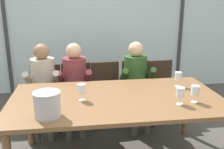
{
  "coord_description": "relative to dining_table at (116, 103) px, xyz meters",
  "views": [
    {
      "loc": [
        -0.4,
        -2.54,
        1.78
      ],
      "look_at": [
        0.0,
        0.35,
        0.92
      ],
      "focal_mm": 41.67,
      "sensor_mm": 36.0,
      "label": 1
    }
  ],
  "objects": [
    {
      "name": "chair_center",
      "position": [
        0.01,
        1.03,
        -0.19
      ],
      "size": [
        0.47,
        0.47,
        0.88
      ],
      "rotation": [
        0.0,
        0.0,
        0.08
      ],
      "color": "#332319",
      "rests_on": "ground"
    },
    {
      "name": "person_maroon_top",
      "position": [
        -0.44,
        0.87,
        -0.02
      ],
      "size": [
        0.47,
        0.61,
        1.2
      ],
      "rotation": [
        0.0,
        0.0,
        -0.02
      ],
      "color": "brown",
      "rests_on": "ground"
    },
    {
      "name": "wine_glass_by_right_taster",
      "position": [
        0.76,
        -0.24,
        0.18
      ],
      "size": [
        0.08,
        0.08,
        0.17
      ],
      "color": "silver",
      "rests_on": "dining_table"
    },
    {
      "name": "wine_glass_center_pour",
      "position": [
        0.59,
        -0.27,
        0.18
      ],
      "size": [
        0.08,
        0.08,
        0.17
      ],
      "color": "silver",
      "rests_on": "dining_table"
    },
    {
      "name": "dining_table",
      "position": [
        0.0,
        0.0,
        0.0
      ],
      "size": [
        2.24,
        1.2,
        0.77
      ],
      "color": "brown",
      "rests_on": "ground"
    },
    {
      "name": "window_mullion_left",
      "position": [
        -1.67,
        2.46,
        0.59
      ],
      "size": [
        0.06,
        0.06,
        2.6
      ],
      "primitive_type": "cube",
      "color": "#38383D",
      "rests_on": "ground"
    },
    {
      "name": "wine_glass_by_left_taster",
      "position": [
        0.78,
        0.26,
        0.18
      ],
      "size": [
        0.08,
        0.08,
        0.17
      ],
      "color": "silver",
      "rests_on": "dining_table"
    },
    {
      "name": "person_beige_jumper",
      "position": [
        -0.87,
        0.87,
        -0.02
      ],
      "size": [
        0.46,
        0.61,
        1.2
      ],
      "rotation": [
        0.0,
        0.0,
        0.01
      ],
      "color": "#B7AD9E",
      "rests_on": "ground"
    },
    {
      "name": "person_olive_shirt",
      "position": [
        0.42,
        0.87,
        -0.02
      ],
      "size": [
        0.46,
        0.61,
        1.2
      ],
      "rotation": [
        0.0,
        0.0,
        0.0
      ],
      "color": "#2D5123",
      "rests_on": "ground"
    },
    {
      "name": "hillside_vineyard",
      "position": [
        0.0,
        5.67,
        0.02
      ],
      "size": [
        13.44,
        2.4,
        1.45
      ],
      "primitive_type": "cube",
      "color": "#568942",
      "rests_on": "ground"
    },
    {
      "name": "chair_right_of_center",
      "position": [
        0.46,
        1.04,
        -0.19
      ],
      "size": [
        0.47,
        0.47,
        0.88
      ],
      "rotation": [
        0.0,
        0.0,
        -0.08
      ],
      "color": "#332319",
      "rests_on": "ground"
    },
    {
      "name": "window_mullion_right",
      "position": [
        1.67,
        2.46,
        0.59
      ],
      "size": [
        0.06,
        0.06,
        2.6
      ],
      "primitive_type": "cube",
      "color": "#38383D",
      "rests_on": "ground"
    },
    {
      "name": "ground",
      "position": [
        0.0,
        1.0,
        -0.71
      ],
      "size": [
        14.0,
        14.0,
        0.0
      ],
      "primitive_type": "plane",
      "color": "#4C4742"
    },
    {
      "name": "wine_glass_near_bucket",
      "position": [
        -0.36,
        -0.03,
        0.19
      ],
      "size": [
        0.08,
        0.08,
        0.17
      ],
      "color": "silver",
      "rests_on": "dining_table"
    },
    {
      "name": "window_glass_panel",
      "position": [
        0.0,
        2.48,
        0.59
      ],
      "size": [
        7.44,
        0.03,
        2.6
      ],
      "primitive_type": "cube",
      "color": "silver",
      "rests_on": "ground"
    },
    {
      "name": "ice_bucket_primary",
      "position": [
        -0.67,
        -0.38,
        0.18
      ],
      "size": [
        0.24,
        0.24,
        0.23
      ],
      "color": "#B7B7BC",
      "rests_on": "dining_table"
    },
    {
      "name": "chair_near_window_right",
      "position": [
        0.83,
        1.02,
        -0.19
      ],
      "size": [
        0.47,
        0.47,
        0.88
      ],
      "rotation": [
        0.0,
        0.0,
        0.06
      ],
      "color": "#332319",
      "rests_on": "ground"
    },
    {
      "name": "chair_near_curtain",
      "position": [
        -0.85,
        0.99,
        -0.19
      ],
      "size": [
        0.45,
        0.45,
        0.88
      ],
      "rotation": [
        0.0,
        0.0,
        -0.02
      ],
      "color": "#332319",
      "rests_on": "ground"
    },
    {
      "name": "chair_left_of_center",
      "position": [
        -0.42,
        1.04,
        -0.19
      ],
      "size": [
        0.46,
        0.46,
        0.88
      ],
      "rotation": [
        0.0,
        0.0,
        0.04
      ],
      "color": "#332319",
      "rests_on": "ground"
    }
  ]
}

